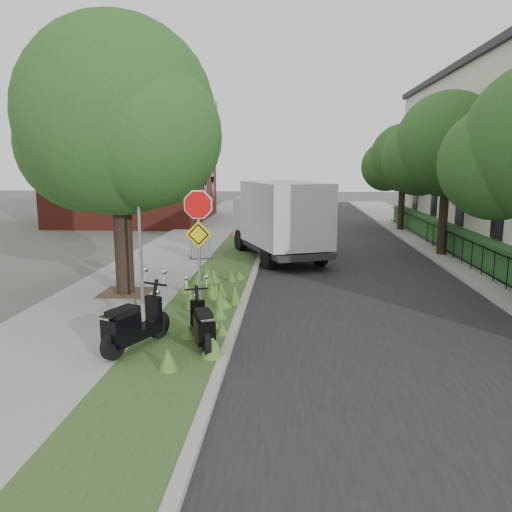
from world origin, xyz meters
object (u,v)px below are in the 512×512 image
(scooter_far, at_px, (130,330))
(scooter_near, at_px, (203,329))
(sign_assembly, at_px, (199,228))
(utility_cabinet, at_px, (201,244))
(box_truck, at_px, (280,217))

(scooter_far, bearing_deg, scooter_near, 11.56)
(scooter_near, bearing_deg, sign_assembly, 101.94)
(scooter_near, bearing_deg, utility_cabinet, 100.59)
(sign_assembly, bearing_deg, scooter_near, -78.06)
(utility_cabinet, bearing_deg, scooter_far, -87.63)
(sign_assembly, height_order, scooter_near, sign_assembly)
(scooter_near, xyz_separation_m, box_truck, (1.29, 10.26, 1.22))
(sign_assembly, relative_size, scooter_far, 1.74)
(scooter_near, distance_m, box_truck, 10.42)
(scooter_far, bearing_deg, sign_assembly, 66.75)
(sign_assembly, distance_m, scooter_far, 3.05)
(box_truck, distance_m, utility_cabinet, 3.33)
(box_truck, xyz_separation_m, utility_cabinet, (-3.11, -0.51, -1.07))
(sign_assembly, distance_m, utility_cabinet, 8.05)
(sign_assembly, distance_m, box_truck, 8.46)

